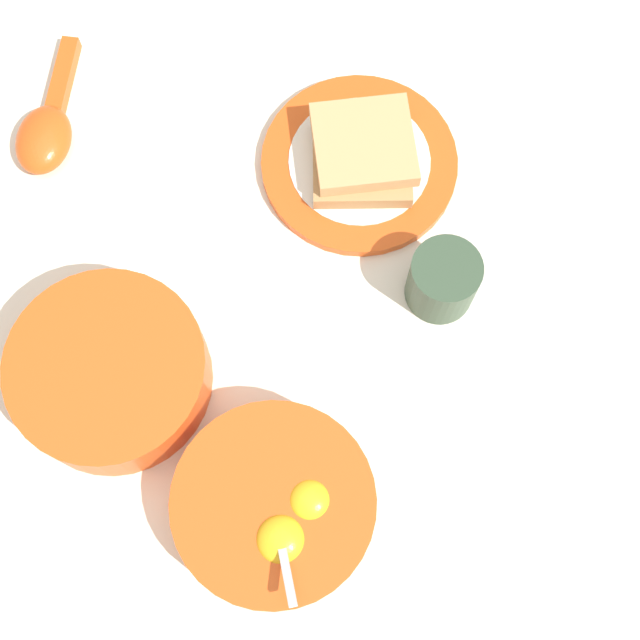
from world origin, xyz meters
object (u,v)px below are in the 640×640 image
toast_plate (359,163)px  congee_bowl (110,372)px  soup_spoon (47,130)px  toast_sandwich (363,153)px  drinking_cup (443,280)px  egg_bowl (275,506)px

toast_plate → congee_bowl: size_ratio=1.10×
toast_plate → soup_spoon: size_ratio=1.39×
soup_spoon → congee_bowl: 0.27m
toast_plate → congee_bowl: 0.32m
toast_plate → toast_sandwich: toast_sandwich is taller
toast_sandwich → congee_bowl: (-0.04, 0.31, 0.00)m
congee_bowl → drinking_cup: 0.31m
toast_sandwich → egg_bowl: bearing=131.0°
soup_spoon → drinking_cup: bearing=-148.8°
egg_bowl → congee_bowl: egg_bowl is taller
congee_bowl → toast_plate: bearing=-81.3°
toast_sandwich → drinking_cup: bearing=172.8°
soup_spoon → congee_bowl: congee_bowl is taller
toast_plate → congee_bowl: bearing=98.7°
toast_sandwich → congee_bowl: size_ratio=0.77×
congee_bowl → drinking_cup: bearing=-109.5°
egg_bowl → toast_sandwich: 0.34m
toast_plate → drinking_cup: size_ratio=2.97×
egg_bowl → soup_spoon: 0.44m
egg_bowl → congee_bowl: bearing=16.2°
toast_plate → drinking_cup: 0.16m
toast_sandwich → soup_spoon: (0.21, 0.24, -0.01)m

